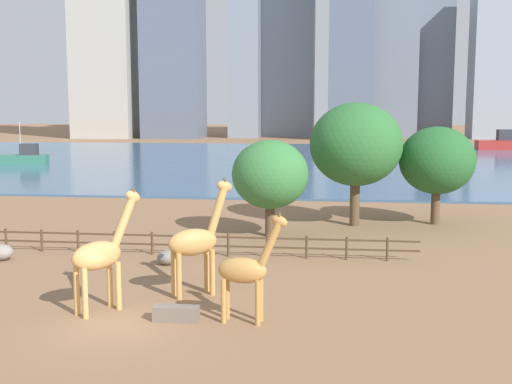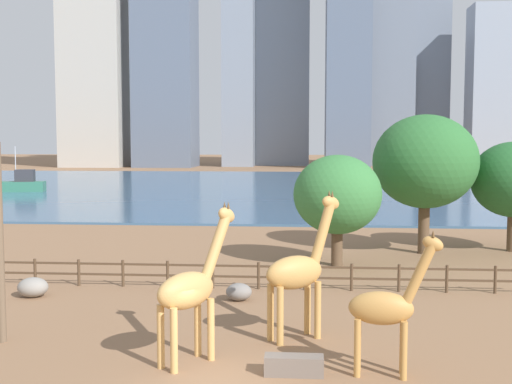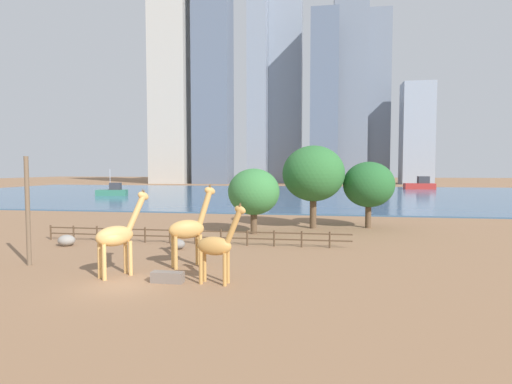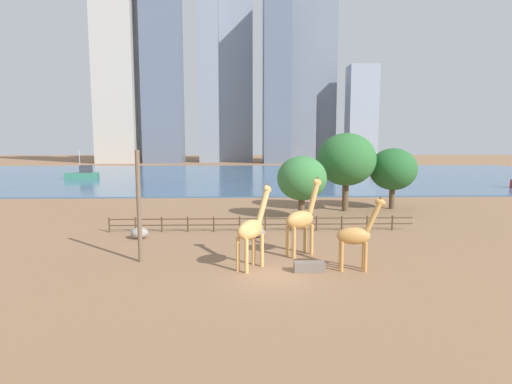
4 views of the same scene
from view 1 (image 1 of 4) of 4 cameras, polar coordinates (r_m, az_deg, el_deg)
ground_plane at (r=103.67m, az=2.22°, el=2.94°), size 400.00×400.00×0.00m
harbor_water at (r=100.68m, az=2.09°, el=2.86°), size 180.00×86.00×0.20m
giraffe_tall at (r=27.11m, az=-13.62°, el=-5.42°), size 2.56×3.07×5.08m
giraffe_companion at (r=28.74m, az=-5.33°, el=-4.38°), size 2.95×2.34×5.30m
giraffe_young at (r=25.10m, az=-0.89°, el=-6.97°), size 2.86×0.97×4.48m
boulder_near_fence at (r=38.14m, az=-21.76°, el=-5.00°), size 1.38×1.20×0.90m
boulder_by_pole at (r=34.81m, az=-7.85°, el=-5.79°), size 1.15×1.03×0.78m
feeding_trough at (r=25.93m, az=-7.11°, el=-10.67°), size 1.80×0.60×0.60m
enclosure_fence at (r=36.83m, az=-6.83°, el=-4.43°), size 26.12×0.14×1.30m
tree_left_large at (r=45.57m, az=8.87°, el=4.17°), size 6.49×6.49×8.70m
tree_center_broad at (r=47.44m, az=15.80°, el=2.69°), size 5.35×5.35×7.02m
tree_right_tall at (r=41.41m, az=1.26°, el=1.55°), size 4.96×4.96×6.30m
boat_ferry at (r=98.07m, az=-19.86°, el=2.93°), size 7.04×3.77×6.01m
boat_tug at (r=132.78m, az=20.95°, el=4.11°), size 8.87×3.47×3.86m
skyline_tower_short at (r=169.65m, az=8.46°, el=16.28°), size 10.83×12.92×68.55m
skyline_block_wide at (r=194.66m, az=14.78°, el=16.17°), size 16.05×9.22×76.51m
skyline_tower_far at (r=181.39m, az=20.56°, el=10.99°), size 12.40×9.44×41.33m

